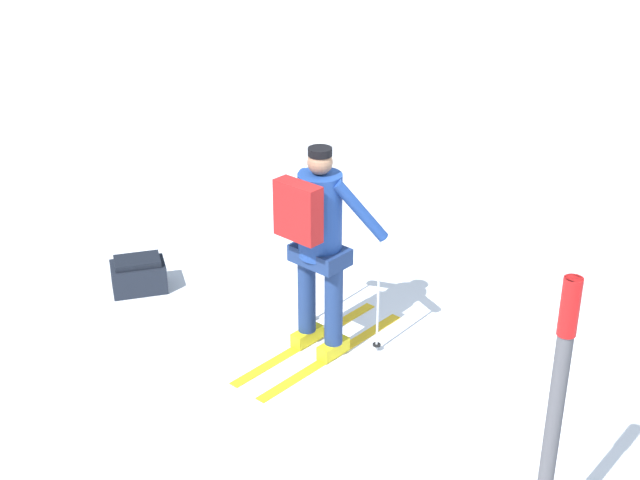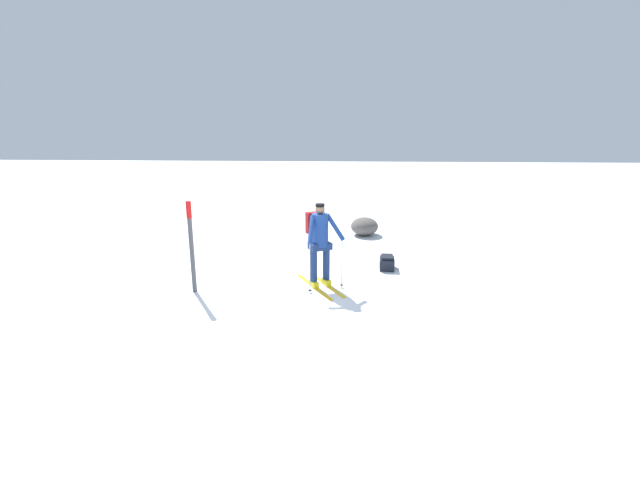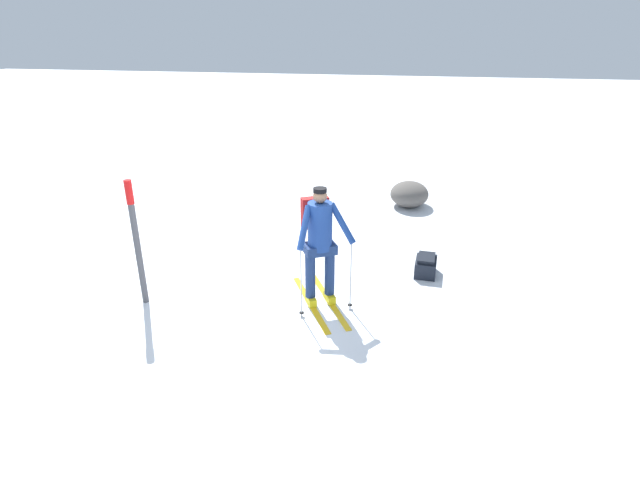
% 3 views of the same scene
% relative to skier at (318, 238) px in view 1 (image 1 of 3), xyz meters
% --- Properties ---
extents(ground_plane, '(80.00, 80.00, 0.00)m').
position_rel_skier_xyz_m(ground_plane, '(-0.72, 0.66, -1.05)').
color(ground_plane, white).
extents(skier, '(1.69, 1.17, 1.79)m').
position_rel_skier_xyz_m(skier, '(0.00, 0.00, 0.00)').
color(skier, gold).
rests_on(skier, ground_plane).
extents(dropped_backpack, '(0.52, 0.37, 0.33)m').
position_rel_skier_xyz_m(dropped_backpack, '(1.26, -1.55, -0.89)').
color(dropped_backpack, black).
rests_on(dropped_backpack, ground_plane).
extents(trail_marker, '(0.11, 0.11, 1.90)m').
position_rel_skier_xyz_m(trail_marker, '(-0.53, 2.57, 0.05)').
color(trail_marker, '#4C4C51').
rests_on(trail_marker, ground_plane).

